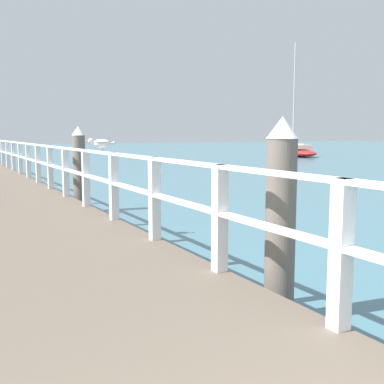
# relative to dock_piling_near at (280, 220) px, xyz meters

# --- Properties ---
(pier_railing) EXTENTS (0.12, 22.19, 1.04)m
(pier_railing) POSITION_rel_dock_piling_near_xyz_m (-0.38, 8.33, 0.10)
(pier_railing) COLOR white
(pier_railing) RESTS_ON pier_deck
(dock_piling_near) EXTENTS (0.29, 0.29, 1.91)m
(dock_piling_near) POSITION_rel_dock_piling_near_xyz_m (0.00, 0.00, 0.00)
(dock_piling_near) COLOR #6B6056
(dock_piling_near) RESTS_ON ground_plane
(dock_piling_far) EXTENTS (0.29, 0.29, 1.91)m
(dock_piling_far) POSITION_rel_dock_piling_near_xyz_m (0.00, 7.08, 0.00)
(dock_piling_far) COLOR #6B6056
(dock_piling_far) RESTS_ON ground_plane
(seagull_foreground) EXTENTS (0.46, 0.25, 0.21)m
(seagull_foreground) POSITION_rel_dock_piling_near_xyz_m (-0.39, 4.17, 0.63)
(seagull_foreground) COLOR white
(seagull_foreground) RESTS_ON pier_railing
(boat_0) EXTENTS (4.03, 6.79, 8.52)m
(boat_0) POSITION_rel_dock_piling_near_xyz_m (21.35, 25.27, -0.59)
(boat_0) COLOR red
(boat_0) RESTS_ON ground_plane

